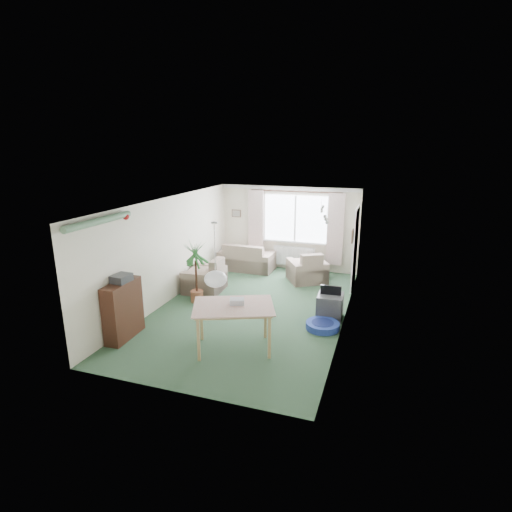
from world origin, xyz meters
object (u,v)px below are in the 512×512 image
(armchair_left, at_px, (204,275))
(pet_bed, at_px, (323,326))
(bookshelf, at_px, (123,310))
(armchair_corner, at_px, (307,266))
(coffee_table, at_px, (311,269))
(houseplant, at_px, (196,272))
(sofa, at_px, (247,256))
(tv_cube, at_px, (330,306))
(dining_table, at_px, (234,328))

(armchair_left, xyz_separation_m, pet_bed, (3.15, -1.21, -0.35))
(armchair_left, xyz_separation_m, bookshelf, (-0.34, -2.75, 0.13))
(armchair_corner, relative_size, coffee_table, 1.10)
(armchair_left, distance_m, houseplant, 0.79)
(sofa, distance_m, armchair_left, 2.05)
(sofa, bearing_deg, armchair_corner, 166.88)
(bookshelf, height_order, tv_cube, bookshelf)
(coffee_table, height_order, dining_table, dining_table)
(houseplant, bearing_deg, coffee_table, 51.67)
(houseplant, relative_size, dining_table, 1.13)
(sofa, relative_size, armchair_corner, 1.70)
(armchair_left, relative_size, dining_table, 0.73)
(houseplant, height_order, pet_bed, houseplant)
(tv_cube, height_order, pet_bed, tv_cube)
(sofa, height_order, tv_cube, sofa)
(armchair_corner, xyz_separation_m, coffee_table, (0.03, 0.47, -0.22))
(tv_cube, bearing_deg, pet_bed, -96.27)
(armchair_left, height_order, pet_bed, armchair_left)
(armchair_corner, height_order, coffee_table, armchair_corner)
(pet_bed, bearing_deg, sofa, 130.53)
(coffee_table, xyz_separation_m, tv_cube, (0.90, -2.63, 0.07))
(sofa, xyz_separation_m, armchair_corner, (1.87, -0.47, 0.02))
(armchair_left, relative_size, bookshelf, 0.85)
(armchair_left, distance_m, coffee_table, 3.06)
(bookshelf, height_order, pet_bed, bookshelf)
(armchair_corner, distance_m, armchair_left, 2.74)
(sofa, height_order, houseplant, houseplant)
(dining_table, relative_size, pet_bed, 1.95)
(armchair_left, relative_size, tv_cube, 1.65)
(houseplant, height_order, tv_cube, houseplant)
(coffee_table, distance_m, pet_bed, 3.33)
(coffee_table, distance_m, bookshelf, 5.45)
(sofa, relative_size, dining_table, 1.21)
(dining_table, bearing_deg, tv_cube, 52.79)
(sofa, relative_size, tv_cube, 2.75)
(armchair_left, relative_size, coffee_table, 1.12)
(dining_table, height_order, pet_bed, dining_table)
(armchair_corner, xyz_separation_m, bookshelf, (-2.61, -4.29, 0.14))
(bookshelf, bearing_deg, houseplant, 74.04)
(sofa, height_order, armchair_corner, armchair_corner)
(dining_table, bearing_deg, houseplant, 132.41)
(bookshelf, xyz_separation_m, tv_cube, (3.54, 2.12, -0.29))
(coffee_table, relative_size, pet_bed, 1.26)
(coffee_table, bearing_deg, houseplant, -128.33)
(houseplant, relative_size, tv_cube, 2.55)
(houseplant, bearing_deg, tv_cube, 1.70)
(tv_cube, bearing_deg, armchair_corner, 111.94)
(sofa, distance_m, bookshelf, 4.82)
(coffee_table, relative_size, dining_table, 0.65)
(dining_table, bearing_deg, sofa, 106.98)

